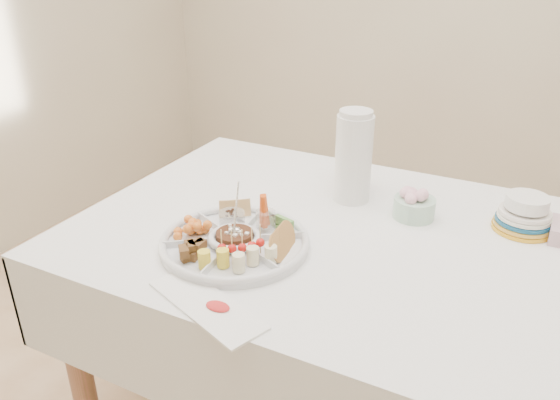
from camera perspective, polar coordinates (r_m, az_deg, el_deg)
The scene contains 14 objects.
dining_table at distance 1.71m, azimuth 6.97°, elevation -14.69°, with size 1.52×1.02×0.76m, color white.
party_tray at distance 1.41m, azimuth -4.75°, elevation -4.21°, with size 0.38×0.38×0.04m, color white.
bean_dip at distance 1.41m, azimuth -4.76°, elevation -3.94°, with size 0.10×0.10×0.04m, color black.
tortillas at distance 1.36m, azimuth 0.18°, elevation -4.44°, with size 0.09×0.09×0.05m, color #A57F39, non-canonical shape.
carrot_cucumber at distance 1.46m, azimuth -0.58°, elevation -1.22°, with size 0.11×0.11×0.10m, color #E14E12, non-canonical shape.
pita_raisins at distance 1.52m, azimuth -5.14°, elevation -1.08°, with size 0.10×0.10×0.05m, color #EAC989, non-canonical shape.
cherries at distance 1.46m, azimuth -9.36°, elevation -2.78°, with size 0.11×0.11×0.04m, color orange, non-canonical shape.
granola_chunks at distance 1.35m, azimuth -9.36°, elevation -5.38°, with size 0.10×0.10×0.04m, color brown, non-canonical shape.
banana_tomato at distance 1.28m, azimuth -4.38°, elevation -5.66°, with size 0.10×0.10×0.08m, color #D2C67B, non-canonical shape.
cup_stack at distance 1.74m, azimuth 7.15°, elevation 4.76°, with size 0.08×0.08×0.22m, color silver.
thermos at distance 1.64m, azimuth 7.70°, elevation 4.64°, with size 0.11×0.11×0.29m, color white.
flower_bowl at distance 1.60m, azimuth 13.88°, elevation -0.33°, with size 0.12×0.12×0.09m, color #8AB9A5.
plate_stack at distance 1.62m, azimuth 24.22°, elevation -1.24°, with size 0.16×0.16×0.10m, color yellow.
placemat at distance 1.22m, azimuth -7.71°, elevation -10.80°, with size 0.31×0.10×0.01m, color silver.
Camera 1 is at (0.41, -1.24, 1.48)m, focal length 35.00 mm.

